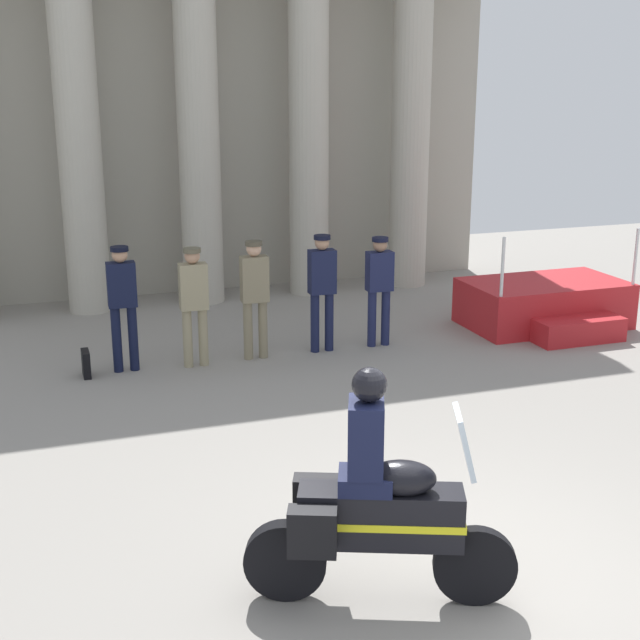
{
  "coord_description": "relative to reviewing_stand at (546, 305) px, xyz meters",
  "views": [
    {
      "loc": [
        -3.22,
        -5.53,
        3.92
      ],
      "look_at": [
        -0.28,
        2.96,
        1.39
      ],
      "focal_mm": 48.86,
      "sensor_mm": 36.0,
      "label": 1
    }
  ],
  "objects": [
    {
      "name": "ground_plane",
      "position": [
        -4.65,
        -6.07,
        -0.35
      ],
      "size": [
        28.0,
        28.0,
        0.0
      ],
      "primitive_type": "plane",
      "color": "gray"
    },
    {
      "name": "officer_in_row_2",
      "position": [
        -4.85,
        -0.06,
        0.65
      ],
      "size": [
        0.39,
        0.24,
        1.7
      ],
      "rotation": [
        0.0,
        0.0,
        3.11
      ],
      "color": "#7A7056",
      "rests_on": "ground_plane"
    },
    {
      "name": "colonnade_backdrop",
      "position": [
        -4.87,
        3.94,
        3.17
      ],
      "size": [
        11.54,
        1.57,
        6.64
      ],
      "color": "#A49F91",
      "rests_on": "ground_plane"
    },
    {
      "name": "briefcase_on_ground",
      "position": [
        -7.22,
        -0.08,
        -0.17
      ],
      "size": [
        0.1,
        0.32,
        0.36
      ],
      "primitive_type": "cube",
      "color": "black",
      "rests_on": "ground_plane"
    },
    {
      "name": "officer_in_row_4",
      "position": [
        -2.95,
        -0.07,
        0.62
      ],
      "size": [
        0.39,
        0.24,
        1.65
      ],
      "rotation": [
        0.0,
        0.0,
        3.11
      ],
      "color": "#191E42",
      "rests_on": "ground_plane"
    },
    {
      "name": "motorcycle_with_rider",
      "position": [
        -5.57,
        -6.14,
        0.44
      ],
      "size": [
        1.98,
        1.02,
        1.9
      ],
      "rotation": [
        0.0,
        0.0,
        -0.38
      ],
      "color": "black",
      "rests_on": "ground_plane"
    },
    {
      "name": "officer_in_row_3",
      "position": [
        -3.84,
        -0.06,
        0.67
      ],
      "size": [
        0.39,
        0.24,
        1.73
      ],
      "rotation": [
        0.0,
        0.0,
        3.11
      ],
      "color": "#141938",
      "rests_on": "ground_plane"
    },
    {
      "name": "officer_in_row_0",
      "position": [
        -6.68,
        -0.02,
        0.68
      ],
      "size": [
        0.39,
        0.24,
        1.73
      ],
      "rotation": [
        0.0,
        0.0,
        3.11
      ],
      "color": "black",
      "rests_on": "ground_plane"
    },
    {
      "name": "officer_in_row_1",
      "position": [
        -5.73,
        -0.12,
        0.63
      ],
      "size": [
        0.39,
        0.24,
        1.67
      ],
      "rotation": [
        0.0,
        0.0,
        3.11
      ],
      "color": "gray",
      "rests_on": "ground_plane"
    },
    {
      "name": "reviewing_stand",
      "position": [
        0.0,
        0.0,
        0.0
      ],
      "size": [
        2.53,
        1.96,
        1.63
      ],
      "color": "#B21E23",
      "rests_on": "ground_plane"
    }
  ]
}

